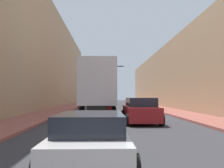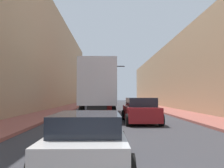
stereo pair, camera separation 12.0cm
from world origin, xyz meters
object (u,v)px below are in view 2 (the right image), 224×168
Objects in this scene: semi_truck at (100,89)px; traffic_signal_gantry at (92,77)px; sedan_car at (88,140)px; suv_car at (140,111)px.

traffic_signal_gantry is at bearing 96.57° from semi_truck.
suv_car is at bearing 75.05° from sedan_car.
semi_truck is at bearing -83.43° from traffic_signal_gantry.
traffic_signal_gantry is (-1.58, 28.78, 3.79)m from sedan_car.
semi_truck is at bearing 112.56° from suv_car.
semi_truck is 12.57m from traffic_signal_gantry.
traffic_signal_gantry reaches higher than sedan_car.
sedan_car is 0.67× the size of traffic_signal_gantry.
sedan_car is 29.07m from traffic_signal_gantry.
sedan_car is (0.16, -16.47, -1.73)m from semi_truck.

